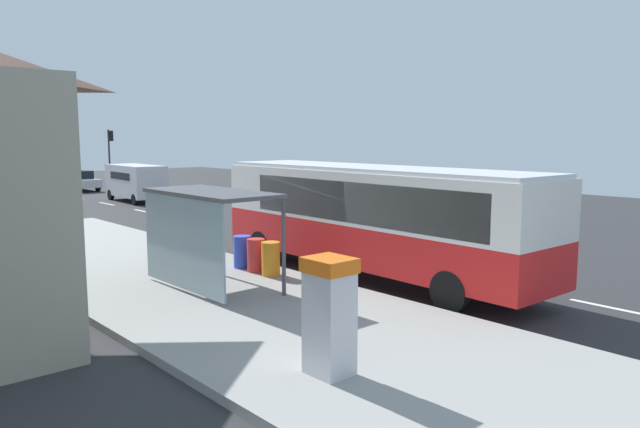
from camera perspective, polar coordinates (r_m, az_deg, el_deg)
ground_plane at (r=29.47m, az=-12.76°, el=-0.74°), size 56.00×92.00×0.04m
sidewalk_platform at (r=16.09m, az=-11.87°, el=-7.02°), size 6.20×30.00×0.18m
lane_stripe_seg_0 at (r=15.92m, az=26.39°, el=-8.11°), size 0.16×2.20×0.01m
lane_stripe_seg_1 at (r=18.27m, az=11.65°, el=-5.55°), size 0.16×2.20×0.01m
lane_stripe_seg_2 at (r=21.55m, az=0.91°, el=-3.43°), size 0.16×2.20×0.01m
lane_stripe_seg_3 at (r=25.40m, az=-6.77°, el=-1.83°), size 0.16×2.20×0.01m
lane_stripe_seg_4 at (r=29.59m, az=-12.34°, el=-0.65°), size 0.16×2.20×0.01m
lane_stripe_seg_5 at (r=34.00m, az=-16.50°, el=0.24°), size 0.16×2.20×0.01m
lane_stripe_seg_6 at (r=38.56m, az=-19.69°, el=0.92°), size 0.16×2.20×0.01m
lane_stripe_seg_7 at (r=43.21m, az=-22.20°, el=1.46°), size 0.16×2.20×0.01m
bus at (r=17.18m, az=4.86°, el=-0.02°), size 2.79×11.07×3.21m
white_van at (r=39.28m, az=-17.18°, el=3.09°), size 2.24×5.29×2.30m
sedan_near at (r=48.84m, az=-22.10°, el=3.01°), size 1.99×4.47×1.52m
ticket_machine at (r=9.83m, az=0.91°, el=-9.63°), size 0.66×0.76×1.94m
recycling_bin_orange at (r=16.82m, az=-4.73°, el=-4.28°), size 0.52×0.52×0.95m
recycling_bin_red at (r=17.37m, az=-6.12°, el=-3.92°), size 0.52×0.52×0.95m
recycling_bin_blue at (r=17.94m, az=-7.43°, el=-3.58°), size 0.52×0.52×0.95m
traffic_light_near_side at (r=51.26m, az=-19.40°, el=5.90°), size 0.49×0.28×4.64m
bus_shelter at (r=15.35m, az=-11.33°, el=-0.06°), size 1.80×4.00×2.50m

